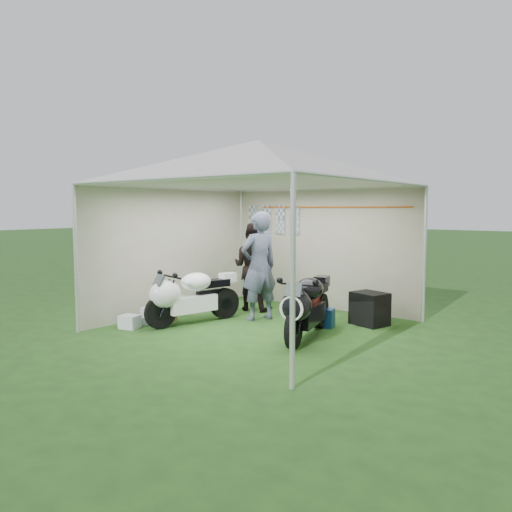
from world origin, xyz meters
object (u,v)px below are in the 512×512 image
(equipment_box, at_px, (370,309))
(motorcycle_white, at_px, (189,295))
(motorcycle_black, at_px, (306,305))
(crate_0, at_px, (156,315))
(paddock_stand, at_px, (321,317))
(person_dark_jacket, at_px, (253,267))
(person_blue_jacket, at_px, (259,266))
(crate_1, at_px, (164,313))
(crate_2, at_px, (130,322))
(canopy_tent, at_px, (259,167))

(equipment_box, bearing_deg, motorcycle_white, -143.33)
(motorcycle_black, bearing_deg, crate_0, -179.32)
(motorcycle_white, distance_m, paddock_stand, 2.22)
(motorcycle_white, relative_size, person_dark_jacket, 1.07)
(person_dark_jacket, bearing_deg, crate_0, 62.95)
(person_blue_jacket, bearing_deg, crate_1, -24.09)
(crate_0, bearing_deg, crate_1, 85.67)
(person_blue_jacket, bearing_deg, person_dark_jacket, -112.98)
(paddock_stand, relative_size, person_blue_jacket, 0.22)
(crate_0, bearing_deg, person_blue_jacket, 47.57)
(crate_1, bearing_deg, crate_0, -94.33)
(motorcycle_black, bearing_deg, motorcycle_white, 175.80)
(paddock_stand, xyz_separation_m, crate_2, (-2.37, -2.00, -0.04))
(equipment_box, distance_m, crate_0, 3.56)
(motorcycle_black, relative_size, crate_0, 4.31)
(motorcycle_black, relative_size, person_blue_jacket, 0.98)
(canopy_tent, bearing_deg, person_dark_jacket, 132.41)
(paddock_stand, relative_size, crate_2, 1.38)
(person_blue_jacket, relative_size, crate_0, 4.39)
(motorcycle_black, distance_m, crate_0, 2.63)
(motorcycle_white, bearing_deg, motorcycle_black, 24.07)
(motorcycle_white, xyz_separation_m, motorcycle_black, (2.05, 0.38, 0.02))
(person_dark_jacket, distance_m, crate_1, 1.95)
(motorcycle_black, xyz_separation_m, crate_2, (-2.59, -1.18, -0.41))
(crate_1, bearing_deg, motorcycle_black, 12.14)
(paddock_stand, relative_size, person_dark_jacket, 0.24)
(person_blue_jacket, bearing_deg, motorcycle_white, -14.56)
(person_dark_jacket, relative_size, person_blue_jacket, 0.88)
(person_dark_jacket, bearing_deg, motorcycle_white, 75.80)
(motorcycle_black, height_order, crate_2, motorcycle_black)
(motorcycle_black, xyz_separation_m, crate_1, (-2.50, -0.54, -0.36))
(motorcycle_white, xyz_separation_m, paddock_stand, (1.83, 1.20, -0.34))
(motorcycle_white, relative_size, person_blue_jacket, 0.94)
(person_dark_jacket, xyz_separation_m, equipment_box, (2.29, 0.21, -0.55))
(paddock_stand, xyz_separation_m, equipment_box, (0.57, 0.59, 0.12))
(motorcycle_black, bearing_deg, paddock_stand, 90.00)
(canopy_tent, xyz_separation_m, person_dark_jacket, (-0.91, 1.00, -1.75))
(motorcycle_white, relative_size, motorcycle_black, 0.96)
(motorcycle_white, bearing_deg, paddock_stand, 46.87)
(paddock_stand, distance_m, person_blue_jacket, 1.38)
(canopy_tent, distance_m, person_blue_jacket, 1.71)
(equipment_box, bearing_deg, person_blue_jacket, -154.36)
(motorcycle_white, relative_size, crate_0, 4.13)
(crate_0, xyz_separation_m, crate_1, (0.01, 0.15, 0.01))
(paddock_stand, relative_size, crate_1, 1.17)
(canopy_tent, height_order, crate_0, canopy_tent)
(crate_2, bearing_deg, paddock_stand, 40.12)
(paddock_stand, relative_size, crate_0, 0.94)
(equipment_box, xyz_separation_m, crate_0, (-2.87, -2.10, -0.13))
(motorcycle_white, xyz_separation_m, person_dark_jacket, (0.11, 1.58, 0.33))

